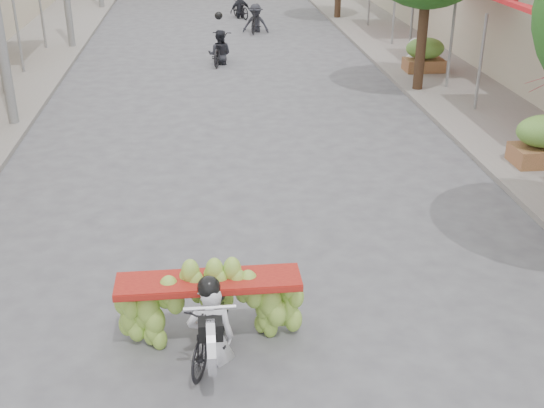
{
  "coord_description": "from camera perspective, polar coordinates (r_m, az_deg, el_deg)",
  "views": [
    {
      "loc": [
        -0.78,
        -4.62,
        5.36
      ],
      "look_at": [
        0.19,
        4.5,
        1.1
      ],
      "focal_mm": 45.0,
      "sensor_mm": 36.0,
      "label": 1
    }
  ],
  "objects": [
    {
      "name": "produce_crate_mid",
      "position": [
        15.15,
        21.83,
        5.25
      ],
      "size": [
        1.2,
        0.88,
        1.16
      ],
      "color": "brown",
      "rests_on": "ground"
    },
    {
      "name": "banana_motorbike",
      "position": [
        8.55,
        -5.24,
        -8.34
      ],
      "size": [
        2.32,
        1.78,
        2.01
      ],
      "color": "black",
      "rests_on": "ground"
    },
    {
      "name": "bg_motorbike_c",
      "position": [
        31.87,
        -2.68,
        16.71
      ],
      "size": [
        1.1,
        1.63,
        1.95
      ],
      "color": "black",
      "rests_on": "ground"
    },
    {
      "name": "bg_motorbike_b",
      "position": [
        28.54,
        -1.39,
        15.79
      ],
      "size": [
        1.16,
        1.94,
        1.95
      ],
      "color": "black",
      "rests_on": "ground"
    },
    {
      "name": "produce_crate_far",
      "position": [
        22.26,
        12.66,
        12.3
      ],
      "size": [
        1.2,
        0.88,
        1.16
      ],
      "color": "brown",
      "rests_on": "ground"
    },
    {
      "name": "bg_motorbike_a",
      "position": [
        23.24,
        -4.42,
        13.38
      ],
      "size": [
        1.0,
        1.8,
        1.95
      ],
      "color": "black",
      "rests_on": "ground"
    },
    {
      "name": "sidewalk_right",
      "position": [
        21.76,
        15.33,
        9.97
      ],
      "size": [
        4.0,
        60.0,
        0.12
      ],
      "primitive_type": "cube",
      "color": "gray",
      "rests_on": "ground"
    },
    {
      "name": "pedestrian",
      "position": [
        22.51,
        12.03,
        13.42
      ],
      "size": [
        1.01,
        0.69,
        1.9
      ],
      "rotation": [
        0.0,
        0.0,
        3.29
      ],
      "color": "silver",
      "rests_on": "ground"
    }
  ]
}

